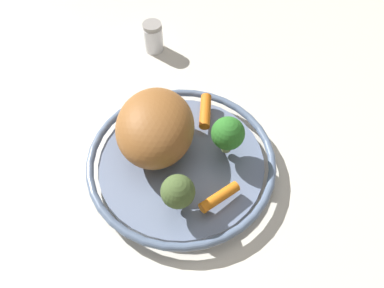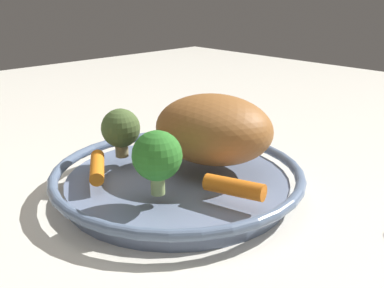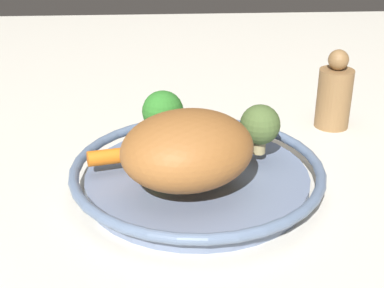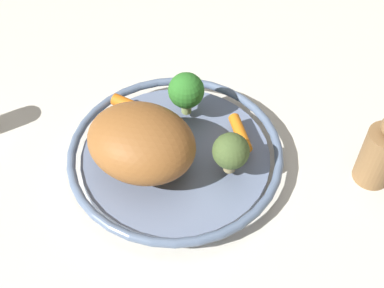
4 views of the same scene
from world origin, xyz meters
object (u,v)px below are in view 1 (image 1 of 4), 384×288
Objects in this scene: broccoli_floret_large at (178,192)px; salt_shaker at (153,37)px; broccoli_floret_small at (228,134)px; baby_carrot_near_rim at (219,197)px; roast_chicken_piece at (155,127)px; baby_carrot_back at (205,111)px; serving_bowl at (181,163)px.

salt_shaker is (0.35, 0.19, -0.04)m from broccoli_floret_large.
broccoli_floret_small is 1.09× the size of salt_shaker.
baby_carrot_near_rim is 0.07m from broccoli_floret_large.
broccoli_floret_small is (0.03, -0.11, 0.00)m from roast_chicken_piece.
roast_chicken_piece is 0.11m from baby_carrot_back.
serving_bowl is 4.87× the size of broccoli_floret_large.
baby_carrot_back is at bearing -4.67° from serving_bowl.
roast_chicken_piece is 0.12m from broccoli_floret_small.
salt_shaker is at bearing 28.58° from broccoli_floret_large.
serving_bowl is 4.40× the size of broccoli_floret_small.
broccoli_floret_large is at bearing 162.27° from broccoli_floret_small.
broccoli_floret_large reaches higher than baby_carrot_near_rim.
roast_chicken_piece is 2.22× the size of baby_carrot_near_rim.
roast_chicken_piece is at bearing 146.37° from baby_carrot_back.
broccoli_floret_small is at bearing -77.11° from roast_chicken_piece.
baby_carrot_near_rim is at bearing -63.44° from broccoli_floret_large.
salt_shaker is (0.32, 0.25, -0.01)m from baby_carrot_near_rim.
serving_bowl is 0.08m from roast_chicken_piece.
baby_carrot_back is 0.09m from broccoli_floret_small.
baby_carrot_back is at bearing -134.05° from salt_shaker.
salt_shaker is (0.17, 0.17, -0.01)m from baby_carrot_back.
broccoli_floret_large reaches higher than baby_carrot_back.
serving_bowl is at bearing 175.33° from baby_carrot_back.
broccoli_floret_large is at bearing -141.78° from roast_chicken_piece.
broccoli_floret_large is (-0.10, -0.08, -0.01)m from roast_chicken_piece.
serving_bowl is at bearing -106.55° from roast_chicken_piece.
baby_carrot_back is at bearing 5.65° from broccoli_floret_large.
salt_shaker is at bearing 31.47° from serving_bowl.
roast_chicken_piece is 2.37× the size of broccoli_floret_large.
broccoli_floret_large is at bearing -174.35° from baby_carrot_back.
serving_bowl is 0.10m from baby_carrot_back.
salt_shaker is at bearing 37.53° from baby_carrot_near_rim.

